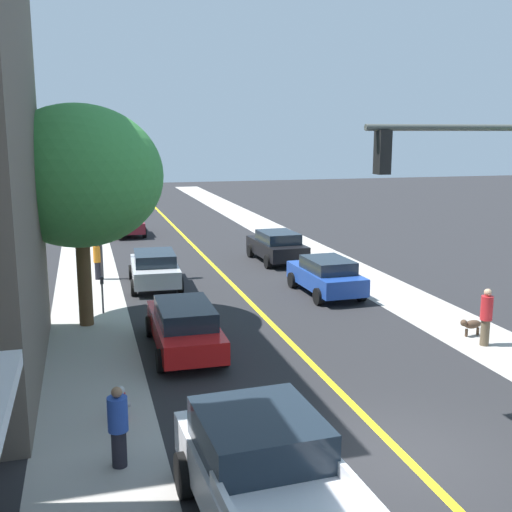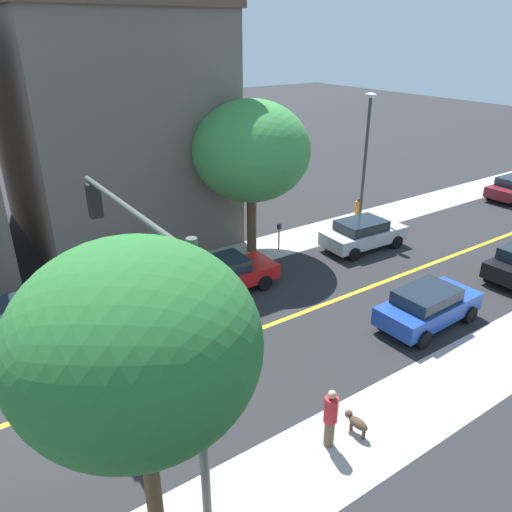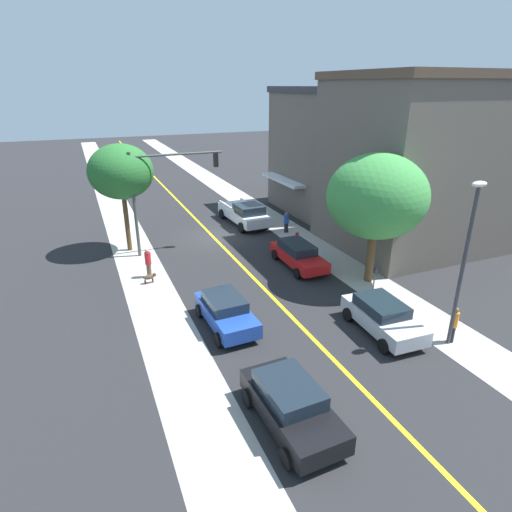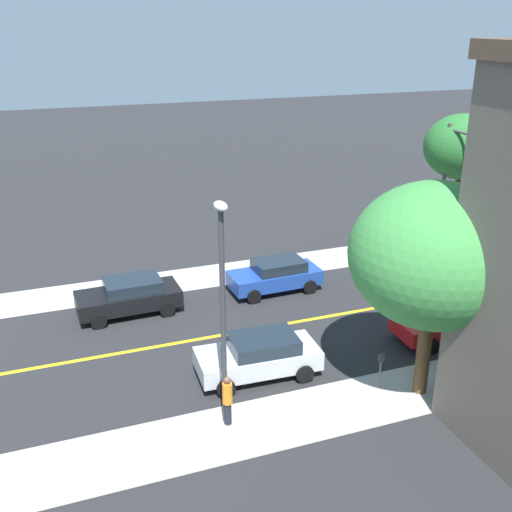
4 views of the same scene
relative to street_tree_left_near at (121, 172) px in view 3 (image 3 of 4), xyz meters
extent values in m
plane|color=#262628|center=(-6.02, -0.24, -5.30)|extent=(140.00, 140.00, 0.00)
cube|color=#ADA8A0|center=(-11.87, -0.24, -5.30)|extent=(2.65, 126.00, 0.01)
cube|color=#ADA8A0|center=(-0.17, -0.24, -5.30)|extent=(2.65, 126.00, 0.01)
cube|color=yellow|center=(-6.02, -0.24, -5.30)|extent=(0.20, 126.00, 0.00)
cube|color=#665B51|center=(-18.78, -3.97, -0.38)|extent=(9.65, 8.23, 9.85)
cube|color=#38383D|center=(-18.78, -3.97, 4.79)|extent=(9.95, 8.53, 0.50)
cube|color=silver|center=(-13.43, -3.97, -2.37)|extent=(1.06, 6.25, 0.24)
cube|color=#665B51|center=(-18.78, 6.09, 0.07)|extent=(11.29, 9.08, 10.74)
cube|color=brown|center=(-18.78, 6.09, 5.69)|extent=(11.59, 9.38, 0.50)
cylinder|color=brown|center=(0.00, 0.00, -3.41)|extent=(0.31, 0.31, 3.79)
ellipsoid|color=#286B2D|center=(0.00, 0.00, 0.02)|extent=(4.10, 4.10, 3.48)
cylinder|color=brown|center=(-11.98, 10.29, -3.84)|extent=(0.46, 0.46, 2.92)
ellipsoid|color=#3D8E42|center=(-11.98, 10.29, -0.37)|extent=(5.36, 5.36, 4.55)
cylinder|color=red|center=(-11.33, 2.79, -4.99)|extent=(0.24, 0.24, 0.62)
sphere|color=#B2B2B7|center=(-11.33, 2.79, -4.61)|extent=(0.22, 0.22, 0.22)
cylinder|color=#B2B2B7|center=(-11.50, 2.79, -4.96)|extent=(0.10, 0.10, 0.10)
cylinder|color=#B2B2B7|center=(-11.16, 2.79, -4.96)|extent=(0.10, 0.10, 0.10)
cylinder|color=#4C4C51|center=(-11.41, 11.52, -4.77)|extent=(0.07, 0.07, 1.07)
cube|color=#2D2D33|center=(-11.41, 11.52, -4.10)|extent=(0.12, 0.18, 0.26)
cylinder|color=#474C47|center=(-0.46, 1.32, -1.95)|extent=(0.20, 0.20, 6.71)
cylinder|color=#474C47|center=(-3.39, 1.32, 1.09)|extent=(5.84, 0.14, 0.14)
cube|color=black|center=(-5.91, 1.32, 0.59)|extent=(0.26, 0.32, 0.90)
sphere|color=red|center=(-5.91, 1.32, 0.89)|extent=(0.20, 0.20, 0.20)
sphere|color=yellow|center=(-5.91, 1.32, 0.59)|extent=(0.20, 0.20, 0.20)
sphere|color=green|center=(-5.91, 1.32, 0.29)|extent=(0.20, 0.20, 0.20)
cylinder|color=#38383D|center=(-11.28, 16.93, -1.88)|extent=(0.16, 0.16, 6.84)
ellipsoid|color=silver|center=(-11.28, 16.93, 1.69)|extent=(0.70, 0.36, 0.24)
cube|color=red|center=(-9.24, 6.95, -4.67)|extent=(1.78, 4.76, 0.62)
cube|color=#19232D|center=(-9.24, 6.71, -4.10)|extent=(1.55, 2.58, 0.52)
cylinder|color=black|center=(-10.08, 8.52, -4.98)|extent=(0.23, 0.64, 0.64)
cylinder|color=black|center=(-8.36, 8.50, -4.98)|extent=(0.23, 0.64, 0.64)
cylinder|color=black|center=(-10.12, 5.39, -4.98)|extent=(0.23, 0.64, 0.64)
cylinder|color=black|center=(-8.39, 5.37, -4.98)|extent=(0.23, 0.64, 0.64)
cube|color=#B7BABF|center=(-9.18, 15.08, -4.65)|extent=(2.02, 4.33, 0.67)
cube|color=#19232D|center=(-9.19, 14.86, -4.07)|extent=(1.71, 2.37, 0.49)
cylinder|color=black|center=(-10.03, 16.52, -4.98)|extent=(0.25, 0.65, 0.64)
cylinder|color=black|center=(-8.20, 16.43, -4.98)|extent=(0.25, 0.65, 0.64)
cylinder|color=black|center=(-10.16, 13.72, -4.98)|extent=(0.25, 0.65, 0.64)
cylinder|color=black|center=(-8.34, 13.63, -4.98)|extent=(0.25, 0.65, 0.64)
cube|color=#1E429E|center=(-2.84, 11.90, -4.65)|extent=(1.88, 4.21, 0.67)
cube|color=#19232D|center=(-2.83, 11.69, -4.07)|extent=(1.61, 2.29, 0.48)
cylinder|color=black|center=(-3.75, 13.24, -4.98)|extent=(0.24, 0.65, 0.64)
cylinder|color=black|center=(-2.01, 13.30, -4.98)|extent=(0.24, 0.65, 0.64)
cylinder|color=black|center=(-3.66, 10.50, -4.98)|extent=(0.24, 0.65, 0.64)
cylinder|color=black|center=(-1.92, 10.56, -4.98)|extent=(0.24, 0.65, 0.64)
cube|color=black|center=(-2.79, 18.54, -4.64)|extent=(2.01, 4.36, 0.69)
cube|color=#19232D|center=(-2.78, 18.32, -4.04)|extent=(1.72, 2.38, 0.50)
cylinder|color=black|center=(-3.77, 19.92, -4.98)|extent=(0.24, 0.65, 0.64)
cylinder|color=black|center=(-1.91, 19.99, -4.98)|extent=(0.24, 0.65, 0.64)
cylinder|color=black|center=(-3.67, 17.09, -4.98)|extent=(0.24, 0.65, 0.64)
cylinder|color=black|center=(-1.81, 17.15, -4.98)|extent=(0.24, 0.65, 0.64)
cube|color=silver|center=(-9.27, -2.51, -4.53)|extent=(2.37, 6.06, 0.75)
cube|color=#19232D|center=(-9.32, -1.44, -3.82)|extent=(2.02, 2.24, 0.65)
cube|color=silver|center=(-10.17, -3.75, -4.03)|extent=(0.25, 3.11, 0.24)
cube|color=silver|center=(-8.26, -3.66, -4.03)|extent=(0.25, 3.11, 0.24)
cylinder|color=black|center=(-10.41, -0.53, -4.90)|extent=(0.32, 0.81, 0.80)
cylinder|color=black|center=(-8.33, -0.43, -4.90)|extent=(0.32, 0.81, 0.80)
cylinder|color=black|center=(-10.21, -4.59, -4.90)|extent=(0.32, 0.81, 0.80)
cylinder|color=black|center=(-8.13, -4.49, -4.90)|extent=(0.32, 0.81, 0.80)
cylinder|color=black|center=(-11.45, 16.90, -4.92)|extent=(0.23, 0.23, 0.76)
cylinder|color=orange|center=(-11.45, 16.90, -4.19)|extent=(0.31, 0.31, 0.70)
sphere|color=brown|center=(-11.45, 16.90, -3.73)|extent=(0.22, 0.22, 0.22)
cylinder|color=brown|center=(-0.48, 4.95, -4.90)|extent=(0.27, 0.27, 0.80)
cylinder|color=red|center=(-0.48, 4.95, -4.14)|extent=(0.36, 0.36, 0.73)
sphere|color=tan|center=(-0.48, 4.95, -3.66)|extent=(0.23, 0.23, 0.23)
cylinder|color=black|center=(-11.47, 0.79, -4.94)|extent=(0.29, 0.29, 0.74)
cylinder|color=#284CB2|center=(-11.47, 0.79, -4.23)|extent=(0.39, 0.39, 0.67)
sphere|color=#936B4C|center=(-11.47, 0.79, -3.79)|extent=(0.21, 0.21, 0.21)
ellipsoid|color=#4C3828|center=(-0.30, 5.82, -4.92)|extent=(0.63, 0.31, 0.27)
sphere|color=#4C3828|center=(-0.64, 5.80, -4.84)|extent=(0.22, 0.22, 0.22)
cylinder|color=#4C3828|center=(-0.51, 5.81, -5.18)|extent=(0.09, 0.09, 0.25)
cylinder|color=#4C3828|center=(-0.09, 5.84, -5.18)|extent=(0.09, 0.09, 0.25)
camera|label=1|loc=(-11.88, -10.52, 1.00)|focal=43.94mm
camera|label=2|loc=(6.51, -2.14, 4.59)|focal=34.79mm
camera|label=3|loc=(2.51, 28.16, 5.12)|focal=29.75mm
camera|label=4|loc=(-26.28, 21.43, 6.41)|focal=42.33mm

